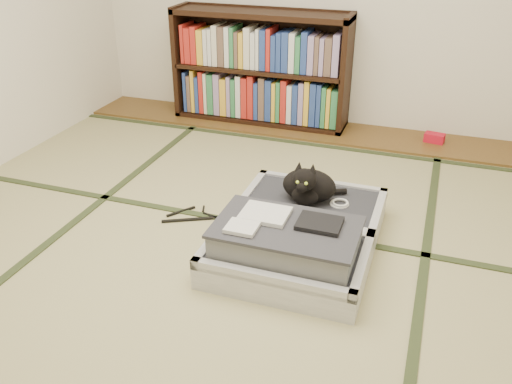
% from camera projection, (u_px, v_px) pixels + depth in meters
% --- Properties ---
extents(floor, '(4.50, 4.50, 0.00)m').
position_uv_depth(floor, '(225.00, 261.00, 2.87)').
color(floor, tan).
rests_on(floor, ground).
extents(wood_strip, '(4.00, 0.50, 0.02)m').
position_uv_depth(wood_strip, '(315.00, 130.00, 4.54)').
color(wood_strip, brown).
rests_on(wood_strip, ground).
extents(red_item, '(0.16, 0.11, 0.07)m').
position_uv_depth(red_item, '(434.00, 138.00, 4.26)').
color(red_item, red).
rests_on(red_item, wood_strip).
extents(tatami_borders, '(4.00, 4.50, 0.01)m').
position_uv_depth(tatami_borders, '(256.00, 216.00, 3.28)').
color(tatami_borders, '#2D381E').
rests_on(tatami_borders, ground).
extents(bookcase, '(1.48, 0.34, 0.95)m').
position_uv_depth(bookcase, '(260.00, 71.00, 4.54)').
color(bookcase, black).
rests_on(bookcase, wood_strip).
extents(suitcase, '(0.80, 1.07, 0.32)m').
position_uv_depth(suitcase, '(297.00, 235.00, 2.90)').
color(suitcase, silver).
rests_on(suitcase, floor).
extents(cat, '(0.36, 0.36, 0.29)m').
position_uv_depth(cat, '(308.00, 186.00, 3.07)').
color(cat, black).
rests_on(cat, suitcase).
extents(cable_coil, '(0.11, 0.11, 0.03)m').
position_uv_depth(cable_coil, '(340.00, 203.00, 3.09)').
color(cable_coil, white).
rests_on(cable_coil, suitcase).
extents(hanger, '(0.39, 0.27, 0.01)m').
position_uv_depth(hanger, '(196.00, 217.00, 3.27)').
color(hanger, black).
rests_on(hanger, floor).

